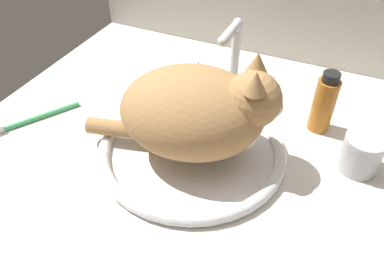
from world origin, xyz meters
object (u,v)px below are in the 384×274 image
(sink_basin, at_px, (192,149))
(amber_bottle, at_px, (324,103))
(metal_jar, at_px, (361,154))
(toothbrush, at_px, (35,118))
(faucet, at_px, (233,66))
(cat, at_px, (201,111))

(sink_basin, xyz_separation_m, amber_bottle, (0.21, 0.18, 0.05))
(metal_jar, distance_m, toothbrush, 0.65)
(sink_basin, xyz_separation_m, metal_jar, (0.29, 0.09, 0.03))
(sink_basin, relative_size, toothbrush, 2.20)
(faucet, relative_size, cat, 0.58)
(amber_bottle, bearing_deg, toothbrush, -158.09)
(metal_jar, height_order, amber_bottle, amber_bottle)
(cat, distance_m, metal_jar, 0.30)
(faucet, xyz_separation_m, cat, (0.02, -0.22, 0.03))
(sink_basin, xyz_separation_m, cat, (0.02, 0.00, 0.09))
(cat, relative_size, amber_bottle, 2.71)
(sink_basin, bearing_deg, faucet, 90.00)
(metal_jar, distance_m, amber_bottle, 0.13)
(metal_jar, bearing_deg, cat, -163.34)
(sink_basin, height_order, amber_bottle, amber_bottle)
(toothbrush, bearing_deg, metal_jar, 11.81)
(faucet, bearing_deg, cat, -86.03)
(faucet, height_order, toothbrush, faucet)
(cat, bearing_deg, metal_jar, 16.66)
(faucet, relative_size, toothbrush, 1.27)
(faucet, distance_m, amber_bottle, 0.21)
(faucet, bearing_deg, toothbrush, -142.11)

